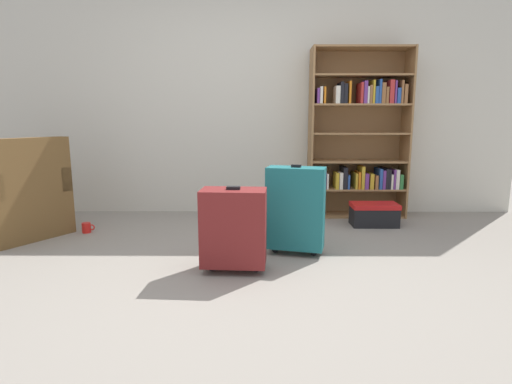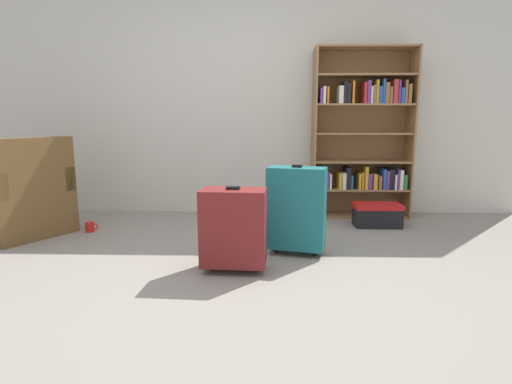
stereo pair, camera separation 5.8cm
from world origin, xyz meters
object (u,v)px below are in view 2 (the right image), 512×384
storage_box (377,214)px  bookshelf (363,136)px  suitcase_teal (296,208)px  mug (90,227)px  suitcase_dark_red (234,227)px  armchair (23,201)px

storage_box → bookshelf: bearing=98.8°
bookshelf → suitcase_teal: (-0.80, -1.32, -0.51)m
mug → suitcase_teal: suitcase_teal is taller
bookshelf → mug: bookshelf is taller
bookshelf → mug: 2.93m
suitcase_dark_red → armchair: bearing=156.9°
mug → storage_box: 2.80m
storage_box → suitcase_teal: size_ratio=0.65×
armchair → suitcase_teal: (2.47, -0.48, 0.05)m
storage_box → suitcase_teal: 1.25m
mug → suitcase_dark_red: (1.45, -0.96, 0.27)m
mug → storage_box: (2.78, 0.28, 0.07)m
bookshelf → mug: size_ratio=14.95×
bookshelf → suitcase_teal: size_ratio=2.52×
suitcase_teal → suitcase_dark_red: bearing=-140.9°
bookshelf → armchair: bearing=-165.5°
bookshelf → suitcase_dark_red: (-1.26, -1.70, -0.57)m
armchair → mug: (0.56, 0.11, -0.27)m
storage_box → armchair: bearing=-173.4°
armchair → mug: size_ratio=8.02×
suitcase_dark_red → storage_box: bearing=43.0°
armchair → suitcase_dark_red: 2.18m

